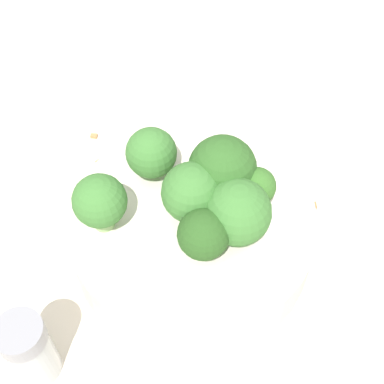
# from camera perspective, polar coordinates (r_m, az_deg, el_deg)

# --- Properties ---
(ground_plane) EXTENTS (3.00, 3.00, 0.00)m
(ground_plane) POSITION_cam_1_polar(r_m,az_deg,el_deg) (0.50, 0.00, -5.84)
(ground_plane) COLOR beige
(bowl) EXTENTS (0.22, 0.22, 0.05)m
(bowl) POSITION_cam_1_polar(r_m,az_deg,el_deg) (0.48, 0.00, -4.24)
(bowl) COLOR silver
(bowl) RESTS_ON ground_plane
(broccoli_floret_0) EXTENTS (0.06, 0.06, 0.06)m
(broccoli_floret_0) POSITION_cam_1_polar(r_m,az_deg,el_deg) (0.43, 4.96, -1.96)
(broccoli_floret_0) COLOR #8EB770
(broccoli_floret_0) RESTS_ON bowl
(broccoli_floret_1) EXTENTS (0.05, 0.05, 0.05)m
(broccoli_floret_1) POSITION_cam_1_polar(r_m,az_deg,el_deg) (0.47, -4.36, 4.14)
(broccoli_floret_1) COLOR #7A9E5B
(broccoli_floret_1) RESTS_ON bowl
(broccoli_floret_2) EXTENTS (0.05, 0.05, 0.06)m
(broccoli_floret_2) POSITION_cam_1_polar(r_m,az_deg,el_deg) (0.44, -0.17, 0.10)
(broccoli_floret_2) COLOR #8EB770
(broccoli_floret_2) RESTS_ON bowl
(broccoli_floret_3) EXTENTS (0.06, 0.06, 0.07)m
(broccoli_floret_3) POSITION_cam_1_polar(r_m,az_deg,el_deg) (0.45, 3.25, 2.39)
(broccoli_floret_3) COLOR #84AD66
(broccoli_floret_3) RESTS_ON bowl
(broccoli_floret_4) EXTENTS (0.04, 0.04, 0.05)m
(broccoli_floret_4) POSITION_cam_1_polar(r_m,az_deg,el_deg) (0.42, 1.23, -4.59)
(broccoli_floret_4) COLOR #7A9E5B
(broccoli_floret_4) RESTS_ON bowl
(broccoli_floret_5) EXTENTS (0.03, 0.03, 0.05)m
(broccoli_floret_5) POSITION_cam_1_polar(r_m,az_deg,el_deg) (0.45, 6.88, 0.38)
(broccoli_floret_5) COLOR #7A9E5B
(broccoli_floret_5) RESTS_ON bowl
(broccoli_floret_6) EXTENTS (0.04, 0.04, 0.06)m
(broccoli_floret_6) POSITION_cam_1_polar(r_m,az_deg,el_deg) (0.43, -9.79, -1.07)
(broccoli_floret_6) COLOR #8EB770
(broccoli_floret_6) RESTS_ON bowl
(pepper_shaker) EXTENTS (0.04, 0.04, 0.07)m
(pepper_shaker) POSITION_cam_1_polar(r_m,az_deg,el_deg) (0.43, -16.94, -15.79)
(pepper_shaker) COLOR #B2B7BC
(pepper_shaker) RESTS_ON ground_plane
(almond_crumb_0) EXTENTS (0.01, 0.01, 0.01)m
(almond_crumb_0) POSITION_cam_1_polar(r_m,az_deg,el_deg) (0.54, 12.64, -1.30)
(almond_crumb_0) COLOR olive
(almond_crumb_0) RESTS_ON ground_plane
(almond_crumb_1) EXTENTS (0.01, 0.01, 0.01)m
(almond_crumb_1) POSITION_cam_1_polar(r_m,az_deg,el_deg) (0.60, -10.44, 6.01)
(almond_crumb_1) COLOR #AD7F4C
(almond_crumb_1) RESTS_ON ground_plane
(almond_crumb_2) EXTENTS (0.01, 0.01, 0.01)m
(almond_crumb_2) POSITION_cam_1_polar(r_m,az_deg,el_deg) (0.57, -9.82, 3.19)
(almond_crumb_2) COLOR olive
(almond_crumb_2) RESTS_ON ground_plane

